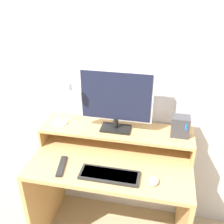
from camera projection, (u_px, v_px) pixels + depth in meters
wall_back at (121, 77)px, 1.88m from camera, size 6.00×0.05×2.50m
desk at (111, 184)px, 1.93m from camera, size 1.10×0.61×0.78m
monitor_shelf at (116, 131)px, 1.90m from camera, size 1.10×0.28×0.14m
monitor at (115, 99)px, 1.76m from camera, size 0.50×0.12×0.45m
desk_lamp at (62, 106)px, 1.84m from camera, size 0.20×0.17×0.38m
router_dock at (180, 126)px, 1.77m from camera, size 0.12×0.10×0.15m
keyboard at (109, 175)px, 1.65m from camera, size 0.38×0.14×0.02m
mouse at (154, 181)px, 1.60m from camera, size 0.06×0.08×0.03m
remote_control at (62, 166)px, 1.73m from camera, size 0.07×0.20×0.02m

